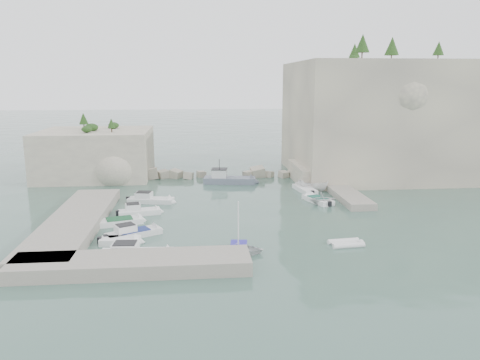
{
  "coord_description": "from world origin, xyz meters",
  "views": [
    {
      "loc": [
        -4.97,
        -46.53,
        14.14
      ],
      "look_at": [
        0.0,
        6.0,
        3.0
      ],
      "focal_mm": 35.0,
      "sensor_mm": 36.0,
      "label": 1
    }
  ],
  "objects": [
    {
      "name": "inflatable_dinghy",
      "position": [
        8.01,
        -8.49,
        0.0
      ],
      "size": [
        3.29,
        1.85,
        0.44
      ],
      "primitive_type": null,
      "rotation": [
        0.0,
        0.0,
        0.11
      ],
      "color": "silver",
      "rests_on": "ground"
    },
    {
      "name": "rowboat",
      "position": [
        -1.62,
        -9.57,
        0.0
      ],
      "size": [
        4.62,
        3.57,
        0.88
      ],
      "primitive_type": "imported",
      "rotation": [
        0.0,
        0.0,
        1.44
      ],
      "color": "silver",
      "rests_on": "ground"
    },
    {
      "name": "ledge_east",
      "position": [
        13.5,
        10.0,
        0.4
      ],
      "size": [
        3.0,
        16.0,
        0.8
      ],
      "primitive_type": "cube",
      "color": "#9E9689",
      "rests_on": "ground"
    },
    {
      "name": "motorboat_d",
      "position": [
        -10.91,
        -4.26,
        0.0
      ],
      "size": [
        5.72,
        4.16,
        1.4
      ],
      "primitive_type": null,
      "rotation": [
        0.0,
        0.0,
        0.5
      ],
      "color": "silver",
      "rests_on": "ground"
    },
    {
      "name": "vegetation",
      "position": [
        17.83,
        24.4,
        17.93
      ],
      "size": [
        53.48,
        13.88,
        13.4
      ],
      "color": "#1E4219",
      "rests_on": "ground"
    },
    {
      "name": "tender_east_b",
      "position": [
        9.4,
        6.47,
        0.0
      ],
      "size": [
        3.28,
        5.19,
        0.7
      ],
      "primitive_type": null,
      "rotation": [
        0.0,
        0.0,
        1.93
      ],
      "color": "white",
      "rests_on": "ground"
    },
    {
      "name": "outcrop_west",
      "position": [
        -20.0,
        25.0,
        3.5
      ],
      "size": [
        16.0,
        14.0,
        7.0
      ],
      "primitive_type": "cube",
      "color": "beige",
      "rests_on": "ground"
    },
    {
      "name": "tender_east_d",
      "position": [
        10.3,
        12.54,
        0.0
      ],
      "size": [
        4.41,
        3.45,
        1.62
      ],
      "primitive_type": "imported",
      "rotation": [
        0.0,
        0.0,
        1.05
      ],
      "color": "white",
      "rests_on": "ground"
    },
    {
      "name": "motorboat_a",
      "position": [
        -10.48,
        8.19,
        0.0
      ],
      "size": [
        6.12,
        2.81,
        1.4
      ],
      "primitive_type": null,
      "rotation": [
        0.0,
        0.0,
        -0.18
      ],
      "color": "silver",
      "rests_on": "ground"
    },
    {
      "name": "motorboat_f",
      "position": [
        -10.01,
        -9.74,
        0.0
      ],
      "size": [
        6.57,
        2.28,
        1.4
      ],
      "primitive_type": null,
      "rotation": [
        0.0,
        0.0,
        -0.05
      ],
      "color": "white",
      "rests_on": "ground"
    },
    {
      "name": "breakwater",
      "position": [
        -1.0,
        22.0,
        0.7
      ],
      "size": [
        28.0,
        3.0,
        1.4
      ],
      "primitive_type": "cube",
      "color": "beige",
      "rests_on": "ground"
    },
    {
      "name": "ground",
      "position": [
        0.0,
        0.0,
        0.0
      ],
      "size": [
        400.0,
        400.0,
        0.0
      ],
      "primitive_type": "plane",
      "color": "#426357",
      "rests_on": "ground"
    },
    {
      "name": "quay_west",
      "position": [
        -17.0,
        -1.0,
        0.55
      ],
      "size": [
        5.0,
        24.0,
        1.1
      ],
      "primitive_type": "cube",
      "color": "#9E9689",
      "rests_on": "ground"
    },
    {
      "name": "tender_east_a",
      "position": [
        9.66,
        5.4,
        0.0
      ],
      "size": [
        3.24,
        2.83,
        1.64
      ],
      "primitive_type": "imported",
      "rotation": [
        0.0,
        0.0,
        1.62
      ],
      "color": "silver",
      "rests_on": "ground"
    },
    {
      "name": "motorboat_e",
      "position": [
        -11.85,
        -6.18,
        0.0
      ],
      "size": [
        3.89,
        1.7,
        0.7
      ],
      "primitive_type": null,
      "rotation": [
        0.0,
        0.0,
        -0.03
      ],
      "color": "white",
      "rests_on": "ground"
    },
    {
      "name": "motorboat_c",
      "position": [
        -12.85,
        -0.24,
        0.0
      ],
      "size": [
        5.35,
        3.19,
        0.7
      ],
      "primitive_type": null,
      "rotation": [
        0.0,
        0.0,
        0.29
      ],
      "color": "white",
      "rests_on": "ground"
    },
    {
      "name": "tender_east_c",
      "position": [
        9.15,
        12.22,
        0.0
      ],
      "size": [
        2.57,
        5.48,
        0.7
      ],
      "primitive_type": null,
      "rotation": [
        0.0,
        0.0,
        1.74
      ],
      "color": "white",
      "rests_on": "ground"
    },
    {
      "name": "cliff_east",
      "position": [
        23.0,
        23.0,
        8.5
      ],
      "size": [
        26.0,
        22.0,
        17.0
      ],
      "primitive_type": "cube",
      "color": "beige",
      "rests_on": "ground"
    },
    {
      "name": "quay_south",
      "position": [
        -10.0,
        -12.5,
        0.55
      ],
      "size": [
        18.0,
        4.0,
        1.1
      ],
      "primitive_type": "cube",
      "color": "#9E9689",
      "rests_on": "ground"
    },
    {
      "name": "cliff_terrace",
      "position": [
        13.0,
        18.0,
        1.25
      ],
      "size": [
        8.0,
        10.0,
        2.5
      ],
      "primitive_type": "cube",
      "color": "beige",
      "rests_on": "ground"
    },
    {
      "name": "rowboat_mast",
      "position": [
        -1.62,
        -9.57,
        2.54
      ],
      "size": [
        0.1,
        0.1,
        4.2
      ],
      "primitive_type": "cylinder",
      "color": "white",
      "rests_on": "rowboat"
    },
    {
      "name": "motorboat_b",
      "position": [
        -11.23,
        3.12,
        0.0
      ],
      "size": [
        5.11,
        2.58,
        1.4
      ],
      "primitive_type": null,
      "rotation": [
        0.0,
        0.0,
        0.21
      ],
      "color": "white",
      "rests_on": "ground"
    },
    {
      "name": "work_boat",
      "position": [
        -0.34,
        18.15,
        0.0
      ],
      "size": [
        8.21,
        3.54,
        2.2
      ],
      "primitive_type": null,
      "rotation": [
        0.0,
        0.0,
        -0.15
      ],
      "color": "slate",
      "rests_on": "ground"
    }
  ]
}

